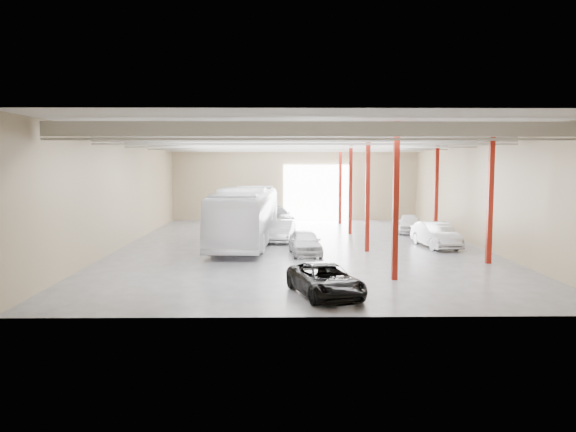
{
  "coord_description": "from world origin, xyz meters",
  "views": [
    {
      "loc": [
        -1.29,
        -34.58,
        5.23
      ],
      "look_at": [
        -0.85,
        -3.05,
        2.2
      ],
      "focal_mm": 35.0,
      "sensor_mm": 36.0,
      "label": 1
    }
  ],
  "objects_px": {
    "car_right_far": "(409,223)",
    "car_row_b": "(281,231)",
    "car_row_a": "(305,242)",
    "car_right_near": "(436,235)",
    "coach_bus": "(245,216)",
    "black_sedan": "(325,280)",
    "car_row_c": "(276,216)"
  },
  "relations": [
    {
      "from": "car_right_near",
      "to": "car_right_far",
      "type": "height_order",
      "value": "car_right_near"
    },
    {
      "from": "car_row_a",
      "to": "car_row_b",
      "type": "bearing_deg",
      "value": 99.83
    },
    {
      "from": "coach_bus",
      "to": "car_right_far",
      "type": "relative_size",
      "value": 3.19
    },
    {
      "from": "car_row_b",
      "to": "car_row_c",
      "type": "height_order",
      "value": "car_row_c"
    },
    {
      "from": "car_row_a",
      "to": "black_sedan",
      "type": "bearing_deg",
      "value": -92.49
    },
    {
      "from": "car_right_near",
      "to": "car_row_a",
      "type": "bearing_deg",
      "value": -169.8
    },
    {
      "from": "coach_bus",
      "to": "black_sedan",
      "type": "xyz_separation_m",
      "value": [
        3.98,
        -13.77,
        -1.19
      ]
    },
    {
      "from": "car_row_b",
      "to": "car_right_far",
      "type": "xyz_separation_m",
      "value": [
        9.52,
        4.43,
        -0.0
      ]
    },
    {
      "from": "car_row_a",
      "to": "car_right_far",
      "type": "distance_m",
      "value": 12.64
    },
    {
      "from": "car_right_near",
      "to": "coach_bus",
      "type": "bearing_deg",
      "value": 167.08
    },
    {
      "from": "car_row_b",
      "to": "car_right_far",
      "type": "bearing_deg",
      "value": 32.51
    },
    {
      "from": "car_row_b",
      "to": "car_row_c",
      "type": "bearing_deg",
      "value": 99.93
    },
    {
      "from": "car_row_c",
      "to": "car_right_far",
      "type": "bearing_deg",
      "value": -42.58
    },
    {
      "from": "car_row_b",
      "to": "coach_bus",
      "type": "bearing_deg",
      "value": -140.35
    },
    {
      "from": "car_row_b",
      "to": "car_row_c",
      "type": "xyz_separation_m",
      "value": [
        -0.41,
        9.8,
        0.05
      ]
    },
    {
      "from": "car_row_a",
      "to": "car_right_far",
      "type": "bearing_deg",
      "value": 45.09
    },
    {
      "from": "coach_bus",
      "to": "car_right_far",
      "type": "bearing_deg",
      "value": 30.28
    },
    {
      "from": "coach_bus",
      "to": "car_row_c",
      "type": "xyz_separation_m",
      "value": [
        1.87,
        11.23,
        -1.07
      ]
    },
    {
      "from": "car_row_a",
      "to": "car_right_near",
      "type": "bearing_deg",
      "value": 12.46
    },
    {
      "from": "car_row_a",
      "to": "car_row_b",
      "type": "height_order",
      "value": "same"
    },
    {
      "from": "car_right_far",
      "to": "car_right_near",
      "type": "bearing_deg",
      "value": -78.47
    },
    {
      "from": "black_sedan",
      "to": "coach_bus",
      "type": "bearing_deg",
      "value": 90.4
    },
    {
      "from": "black_sedan",
      "to": "car_right_far",
      "type": "height_order",
      "value": "car_right_far"
    },
    {
      "from": "car_row_b",
      "to": "car_row_c",
      "type": "relative_size",
      "value": 0.82
    },
    {
      "from": "coach_bus",
      "to": "car_row_b",
      "type": "xyz_separation_m",
      "value": [
        2.28,
        1.43,
        -1.12
      ]
    },
    {
      "from": "coach_bus",
      "to": "car_right_far",
      "type": "distance_m",
      "value": 13.22
    },
    {
      "from": "coach_bus",
      "to": "car_right_near",
      "type": "xyz_separation_m",
      "value": [
        11.8,
        -1.26,
        -1.05
      ]
    },
    {
      "from": "black_sedan",
      "to": "car_row_a",
      "type": "relative_size",
      "value": 1.1
    },
    {
      "from": "black_sedan",
      "to": "car_right_near",
      "type": "distance_m",
      "value": 14.75
    },
    {
      "from": "car_right_far",
      "to": "car_row_b",
      "type": "bearing_deg",
      "value": -143.5
    },
    {
      "from": "car_row_a",
      "to": "car_row_b",
      "type": "relative_size",
      "value": 0.97
    },
    {
      "from": "car_row_a",
      "to": "car_right_near",
      "type": "relative_size",
      "value": 0.88
    }
  ]
}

